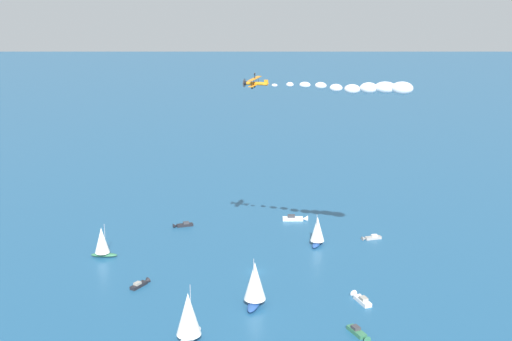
{
  "coord_description": "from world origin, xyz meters",
  "views": [
    {
      "loc": [
        -122.79,
        -121.43,
        74.84
      ],
      "look_at": [
        0.0,
        0.0,
        29.92
      ],
      "focal_mm": 45.73,
      "sensor_mm": 36.0,
      "label": 1
    }
  ],
  "objects_px": {
    "sailboat_trailing": "(317,231)",
    "motorboat_mid_cluster": "(141,284)",
    "sailboat_inshore": "(102,242)",
    "motorboat_ahead": "(371,238)",
    "sailboat_far_port": "(255,283)",
    "sailboat_outer_ring_a": "(189,316)",
    "biplane_lead": "(255,83)",
    "motorboat_outer_ring_b": "(359,333)",
    "motorboat_far_stbd": "(360,299)",
    "motorboat_near_centre": "(296,218)",
    "motorboat_offshore": "(182,225)",
    "wingwalker_lead": "(255,75)"
  },
  "relations": [
    {
      "from": "motorboat_mid_cluster",
      "to": "motorboat_outer_ring_b",
      "type": "xyz_separation_m",
      "value": [
        19.37,
        -58.38,
        0.06
      ]
    },
    {
      "from": "motorboat_far_stbd",
      "to": "motorboat_near_centre",
      "type": "bearing_deg",
      "value": 55.92
    },
    {
      "from": "motorboat_near_centre",
      "to": "motorboat_ahead",
      "type": "relative_size",
      "value": 1.22
    },
    {
      "from": "biplane_lead",
      "to": "wingwalker_lead",
      "type": "bearing_deg",
      "value": -160.61
    },
    {
      "from": "sailboat_inshore",
      "to": "biplane_lead",
      "type": "relative_size",
      "value": 1.45
    },
    {
      "from": "motorboat_ahead",
      "to": "biplane_lead",
      "type": "height_order",
      "value": "biplane_lead"
    },
    {
      "from": "motorboat_far_stbd",
      "to": "motorboat_mid_cluster",
      "type": "xyz_separation_m",
      "value": [
        -34.29,
        47.98,
        -0.09
      ]
    },
    {
      "from": "motorboat_far_stbd",
      "to": "biplane_lead",
      "type": "relative_size",
      "value": 1.09
    },
    {
      "from": "motorboat_far_stbd",
      "to": "biplane_lead",
      "type": "distance_m",
      "value": 62.71
    },
    {
      "from": "sailboat_trailing",
      "to": "motorboat_mid_cluster",
      "type": "height_order",
      "value": "sailboat_trailing"
    },
    {
      "from": "sailboat_far_port",
      "to": "motorboat_mid_cluster",
      "type": "relative_size",
      "value": 1.91
    },
    {
      "from": "sailboat_far_port",
      "to": "motorboat_ahead",
      "type": "xyz_separation_m",
      "value": [
        60.02,
        6.59,
        -5.46
      ]
    },
    {
      "from": "motorboat_outer_ring_b",
      "to": "wingwalker_lead",
      "type": "bearing_deg",
      "value": 78.1
    },
    {
      "from": "sailboat_trailing",
      "to": "motorboat_mid_cluster",
      "type": "xyz_separation_m",
      "value": [
        -57.49,
        14.42,
        -4.24
      ]
    },
    {
      "from": "motorboat_far_stbd",
      "to": "motorboat_offshore",
      "type": "xyz_separation_m",
      "value": [
        3.99,
        77.46,
        -0.07
      ]
    },
    {
      "from": "sailboat_far_port",
      "to": "motorboat_far_stbd",
      "type": "height_order",
      "value": "sailboat_far_port"
    },
    {
      "from": "motorboat_near_centre",
      "to": "motorboat_offshore",
      "type": "relative_size",
      "value": 1.15
    },
    {
      "from": "biplane_lead",
      "to": "sailboat_outer_ring_a",
      "type": "bearing_deg",
      "value": -156.18
    },
    {
      "from": "biplane_lead",
      "to": "wingwalker_lead",
      "type": "height_order",
      "value": "wingwalker_lead"
    },
    {
      "from": "motorboat_far_stbd",
      "to": "sailboat_outer_ring_a",
      "type": "distance_m",
      "value": 47.1
    },
    {
      "from": "motorboat_outer_ring_b",
      "to": "biplane_lead",
      "type": "xyz_separation_m",
      "value": [
        9.18,
        42.99,
        53.3
      ]
    },
    {
      "from": "motorboat_mid_cluster",
      "to": "motorboat_outer_ring_b",
      "type": "bearing_deg",
      "value": -71.65
    },
    {
      "from": "sailboat_far_port",
      "to": "biplane_lead",
      "type": "xyz_separation_m",
      "value": [
        15.05,
        14.84,
        47.91
      ]
    },
    {
      "from": "sailboat_inshore",
      "to": "motorboat_offshore",
      "type": "distance_m",
      "value": 34.59
    },
    {
      "from": "motorboat_far_stbd",
      "to": "motorboat_outer_ring_b",
      "type": "distance_m",
      "value": 18.19
    },
    {
      "from": "motorboat_offshore",
      "to": "motorboat_near_centre",
      "type": "bearing_deg",
      "value": -35.83
    },
    {
      "from": "motorboat_ahead",
      "to": "sailboat_outer_ring_a",
      "type": "relative_size",
      "value": 0.49
    },
    {
      "from": "motorboat_far_stbd",
      "to": "sailboat_inshore",
      "type": "distance_m",
      "value": 79.35
    },
    {
      "from": "sailboat_trailing",
      "to": "wingwalker_lead",
      "type": "relative_size",
      "value": 6.8
    },
    {
      "from": "motorboat_near_centre",
      "to": "sailboat_far_port",
      "type": "relative_size",
      "value": 0.61
    },
    {
      "from": "motorboat_outer_ring_b",
      "to": "biplane_lead",
      "type": "bearing_deg",
      "value": 77.94
    },
    {
      "from": "motorboat_offshore",
      "to": "motorboat_outer_ring_b",
      "type": "height_order",
      "value": "motorboat_outer_ring_b"
    },
    {
      "from": "sailboat_far_port",
      "to": "sailboat_outer_ring_a",
      "type": "distance_m",
      "value": 23.39
    },
    {
      "from": "sailboat_inshore",
      "to": "motorboat_far_stbd",
      "type": "bearing_deg",
      "value": -67.69
    },
    {
      "from": "motorboat_far_stbd",
      "to": "sailboat_trailing",
      "type": "distance_m",
      "value": 41.01
    },
    {
      "from": "motorboat_mid_cluster",
      "to": "wingwalker_lead",
      "type": "xyz_separation_m",
      "value": [
        28.41,
        -15.44,
        55.51
      ]
    },
    {
      "from": "motorboat_ahead",
      "to": "sailboat_inshore",
      "type": "bearing_deg",
      "value": 144.76
    },
    {
      "from": "sailboat_trailing",
      "to": "motorboat_far_stbd",
      "type": "bearing_deg",
      "value": -124.67
    },
    {
      "from": "sailboat_inshore",
      "to": "motorboat_ahead",
      "type": "distance_m",
      "value": 84.98
    },
    {
      "from": "sailboat_trailing",
      "to": "biplane_lead",
      "type": "relative_size",
      "value": 1.45
    },
    {
      "from": "motorboat_near_centre",
      "to": "sailboat_trailing",
      "type": "distance_m",
      "value": 24.71
    },
    {
      "from": "sailboat_trailing",
      "to": "wingwalker_lead",
      "type": "xyz_separation_m",
      "value": [
        -29.08,
        -1.03,
        51.27
      ]
    },
    {
      "from": "motorboat_far_stbd",
      "to": "motorboat_ahead",
      "type": "relative_size",
      "value": 1.21
    },
    {
      "from": "motorboat_offshore",
      "to": "motorboat_mid_cluster",
      "type": "height_order",
      "value": "motorboat_offshore"
    },
    {
      "from": "sailboat_inshore",
      "to": "motorboat_mid_cluster",
      "type": "xyz_separation_m",
      "value": [
        -4.2,
        -25.33,
        -4.24
      ]
    },
    {
      "from": "motorboat_near_centre",
      "to": "sailboat_inshore",
      "type": "xyz_separation_m",
      "value": [
        -66.61,
        19.33,
        4.06
      ]
    },
    {
      "from": "sailboat_trailing",
      "to": "biplane_lead",
      "type": "bearing_deg",
      "value": -178.06
    },
    {
      "from": "motorboat_far_stbd",
      "to": "sailboat_trailing",
      "type": "bearing_deg",
      "value": 55.33
    },
    {
      "from": "motorboat_offshore",
      "to": "sailboat_far_port",
      "type": "bearing_deg",
      "value": -112.53
    },
    {
      "from": "motorboat_offshore",
      "to": "sailboat_trailing",
      "type": "xyz_separation_m",
      "value": [
        19.22,
        -43.9,
        4.22
      ]
    }
  ]
}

